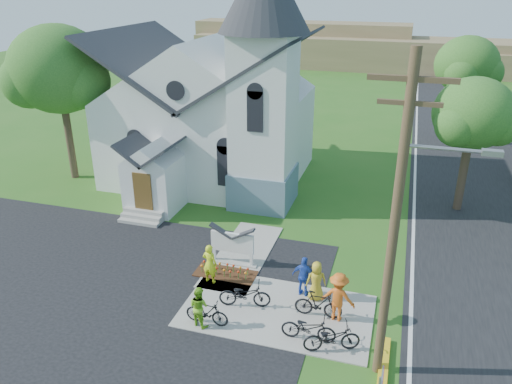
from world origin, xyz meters
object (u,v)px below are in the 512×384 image
(bike_1, at_px, (207,312))
(cyclist_2, at_px, (304,276))
(bike_4, at_px, (332,338))
(cyclist_4, at_px, (316,281))
(bike_3, at_px, (318,304))
(cyclist_1, at_px, (199,306))
(bike_2, at_px, (309,328))
(cyclist_0, at_px, (210,264))
(cyclist_3, at_px, (338,297))
(utility_pole, at_px, (398,218))
(church_sign, at_px, (232,243))
(bike_0, at_px, (245,294))

(bike_1, bearing_deg, cyclist_2, -46.25)
(bike_4, bearing_deg, cyclist_4, -0.71)
(bike_4, bearing_deg, bike_3, 2.69)
(cyclist_4, xyz_separation_m, bike_4, (1.03, -2.69, -0.30))
(bike_3, bearing_deg, cyclist_4, 13.32)
(cyclist_1, distance_m, bike_2, 3.90)
(bike_3, xyz_separation_m, bike_4, (0.75, -1.64, -0.02))
(cyclist_0, relative_size, bike_2, 0.91)
(cyclist_2, distance_m, cyclist_4, 0.51)
(cyclist_3, xyz_separation_m, bike_3, (-0.68, -0.06, -0.42))
(cyclist_1, bearing_deg, utility_pole, -164.05)
(church_sign, xyz_separation_m, cyclist_2, (3.44, -1.43, -0.15))
(cyclist_0, distance_m, cyclist_4, 4.32)
(bike_2, xyz_separation_m, cyclist_3, (0.77, 1.42, 0.45))
(cyclist_0, distance_m, bike_1, 2.71)
(bike_2, bearing_deg, bike_1, 90.05)
(bike_4, bearing_deg, cyclist_0, 42.28)
(cyclist_0, bearing_deg, cyclist_1, 110.29)
(cyclist_0, distance_m, cyclist_2, 3.83)
(utility_pole, distance_m, bike_0, 7.29)
(utility_pole, height_order, cyclist_0, utility_pole)
(utility_pole, distance_m, cyclist_2, 6.40)
(utility_pole, height_order, cyclist_4, utility_pole)
(cyclist_2, bearing_deg, cyclist_3, 151.55)
(bike_0, height_order, cyclist_2, cyclist_2)
(cyclist_1, bearing_deg, bike_3, -137.27)
(cyclist_2, bearing_deg, bike_4, 127.25)
(cyclist_0, bearing_deg, church_sign, -96.70)
(cyclist_1, distance_m, cyclist_4, 4.58)
(utility_pole, distance_m, bike_4, 5.13)
(bike_1, bearing_deg, cyclist_1, 114.71)
(cyclist_1, bearing_deg, cyclist_4, -123.65)
(utility_pole, relative_size, bike_2, 5.33)
(church_sign, relative_size, utility_pole, 0.22)
(church_sign, height_order, cyclist_2, cyclist_2)
(cyclist_1, bearing_deg, bike_1, -136.22)
(cyclist_0, height_order, bike_1, cyclist_0)
(utility_pole, relative_size, cyclist_4, 6.22)
(utility_pole, bearing_deg, bike_4, 164.12)
(church_sign, distance_m, bike_4, 6.55)
(bike_1, bearing_deg, church_sign, 7.50)
(bike_2, distance_m, cyclist_3, 1.68)
(bike_0, distance_m, cyclist_2, 2.41)
(bike_0, height_order, cyclist_3, cyclist_3)
(utility_pole, xyz_separation_m, bike_1, (-6.06, 0.53, -4.87))
(bike_0, height_order, bike_4, bike_0)
(church_sign, distance_m, cyclist_0, 1.69)
(cyclist_3, distance_m, cyclist_4, 1.39)
(bike_1, relative_size, cyclist_2, 0.97)
(bike_1, xyz_separation_m, bike_3, (3.72, 1.57, 0.04))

